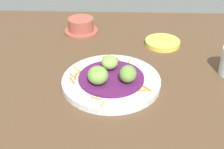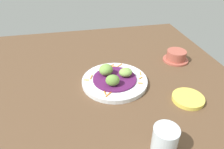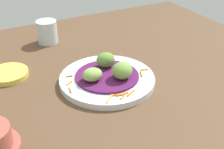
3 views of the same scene
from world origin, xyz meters
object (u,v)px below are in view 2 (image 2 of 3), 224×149
(guac_scoop_right, at_px, (106,69))
(side_plate_small, at_px, (188,99))
(guac_scoop_center, at_px, (126,72))
(main_plate, at_px, (115,81))
(guac_scoop_left, at_px, (113,80))
(water_glass, at_px, (165,139))
(terracotta_bowl, at_px, (176,56))

(guac_scoop_right, height_order, side_plate_small, guac_scoop_right)
(guac_scoop_center, xyz_separation_m, side_plate_small, (0.16, 0.18, -0.03))
(main_plate, bearing_deg, guac_scoop_left, -22.20)
(guac_scoop_right, bearing_deg, guac_scoop_left, 7.80)
(main_plate, xyz_separation_m, guac_scoop_center, (-0.01, 0.04, 0.03))
(guac_scoop_center, height_order, water_glass, water_glass)
(main_plate, xyz_separation_m, water_glass, (0.33, 0.06, 0.03))
(main_plate, relative_size, water_glass, 3.32)
(guac_scoop_center, distance_m, guac_scoop_right, 0.08)
(guac_scoop_left, bearing_deg, side_plate_small, 65.30)
(water_glass, bearing_deg, guac_scoop_left, -164.41)
(guac_scoop_left, height_order, terracotta_bowl, guac_scoop_left)
(guac_scoop_center, relative_size, side_plate_small, 0.47)
(guac_scoop_right, distance_m, side_plate_small, 0.32)
(guac_scoop_right, xyz_separation_m, side_plate_small, (0.19, 0.26, -0.04))
(guac_scoop_center, bearing_deg, terracotta_bowl, 111.98)
(guac_scoop_left, distance_m, terracotta_bowl, 0.37)
(water_glass, bearing_deg, main_plate, -169.22)
(terracotta_bowl, bearing_deg, water_glass, -29.85)
(side_plate_small, relative_size, water_glass, 1.44)
(guac_scoop_left, distance_m, water_glass, 0.29)
(guac_scoop_left, xyz_separation_m, terracotta_bowl, (-0.16, 0.33, -0.02))
(side_plate_small, xyz_separation_m, water_glass, (0.17, -0.17, 0.03))
(guac_scoop_left, bearing_deg, guac_scoop_center, 127.80)
(guac_scoop_left, relative_size, side_plate_small, 0.47)
(guac_scoop_left, height_order, guac_scoop_center, guac_scoop_left)
(terracotta_bowl, height_order, water_glass, water_glass)
(main_plate, xyz_separation_m, guac_scoop_left, (0.04, -0.02, 0.04))
(main_plate, distance_m, guac_scoop_left, 0.06)
(guac_scoop_center, bearing_deg, main_plate, -82.20)
(guac_scoop_right, bearing_deg, water_glass, 13.95)
(water_glass, bearing_deg, guac_scoop_right, -166.05)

